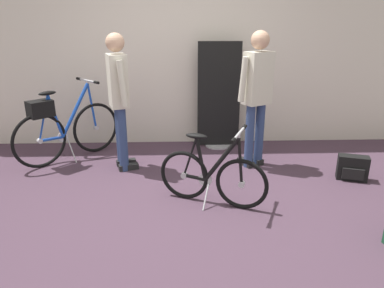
# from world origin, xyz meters

# --- Properties ---
(ground_plane) EXTENTS (7.40, 7.40, 0.00)m
(ground_plane) POSITION_xyz_m (0.00, 0.00, 0.00)
(ground_plane) COLOR #473342
(back_wall) EXTENTS (7.40, 0.10, 3.02)m
(back_wall) POSITION_xyz_m (0.00, 2.06, 1.51)
(back_wall) COLOR silver
(back_wall) RESTS_ON ground_plane
(floor_banner_stand) EXTENTS (0.60, 0.36, 1.49)m
(floor_banner_stand) POSITION_xyz_m (0.55, 1.80, 0.66)
(floor_banner_stand) COLOR #B7B7BC
(floor_banner_stand) RESTS_ON ground_plane
(folding_bike_foreground) EXTENTS (1.05, 0.58, 0.79)m
(folding_bike_foreground) POSITION_xyz_m (0.31, 0.08, 0.30)
(folding_bike_foreground) COLOR black
(folding_bike_foreground) RESTS_ON ground_plane
(display_bike_left) EXTENTS (1.09, 1.06, 1.03)m
(display_bike_left) POSITION_xyz_m (-1.50, 1.32, 0.46)
(display_bike_left) COLOR black
(display_bike_left) RESTS_ON ground_plane
(visitor_near_wall) EXTENTS (0.35, 0.51, 1.63)m
(visitor_near_wall) POSITION_xyz_m (-0.71, 1.03, 0.93)
(visitor_near_wall) COLOR navy
(visitor_near_wall) RESTS_ON ground_plane
(visitor_browsing) EXTENTS (0.47, 0.38, 1.65)m
(visitor_browsing) POSITION_xyz_m (0.92, 1.06, 0.94)
(visitor_browsing) COLOR navy
(visitor_browsing) RESTS_ON ground_plane
(backpack_on_floor) EXTENTS (0.36, 0.25, 0.29)m
(backpack_on_floor) POSITION_xyz_m (1.99, 0.58, 0.14)
(backpack_on_floor) COLOR black
(backpack_on_floor) RESTS_ON ground_plane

